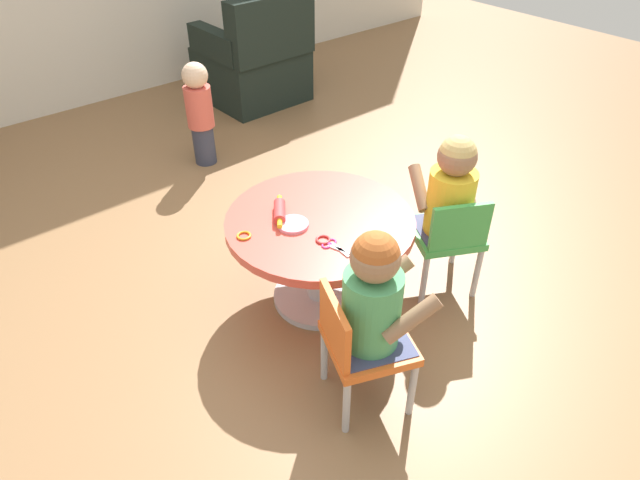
{
  "coord_description": "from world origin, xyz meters",
  "views": [
    {
      "loc": [
        -1.27,
        -1.52,
        1.84
      ],
      "look_at": [
        0.0,
        0.0,
        0.35
      ],
      "focal_mm": 31.54,
      "sensor_mm": 36.0,
      "label": 1
    }
  ],
  "objects_px": {
    "child_chair_right": "(448,236)",
    "rolling_pin": "(280,211)",
    "child_chair_left": "(360,343)",
    "craft_scissors": "(334,246)",
    "seated_child_left": "(374,295)",
    "armchair_dark": "(255,62)",
    "toddler_standing": "(200,111)",
    "seated_child_right": "(451,189)",
    "craft_table": "(320,241)"
  },
  "relations": [
    {
      "from": "craft_table",
      "to": "toddler_standing",
      "type": "distance_m",
      "value": 1.54
    },
    {
      "from": "armchair_dark",
      "to": "toddler_standing",
      "type": "relative_size",
      "value": 1.26
    },
    {
      "from": "child_chair_right",
      "to": "rolling_pin",
      "type": "xyz_separation_m",
      "value": [
        -0.63,
        0.44,
        0.18
      ]
    },
    {
      "from": "seated_child_right",
      "to": "toddler_standing",
      "type": "relative_size",
      "value": 0.76
    },
    {
      "from": "seated_child_left",
      "to": "seated_child_right",
      "type": "height_order",
      "value": "same"
    },
    {
      "from": "rolling_pin",
      "to": "craft_table",
      "type": "bearing_deg",
      "value": -46.27
    },
    {
      "from": "craft_scissors",
      "to": "seated_child_right",
      "type": "bearing_deg",
      "value": -8.08
    },
    {
      "from": "child_chair_left",
      "to": "child_chair_right",
      "type": "bearing_deg",
      "value": 16.38
    },
    {
      "from": "rolling_pin",
      "to": "craft_scissors",
      "type": "relative_size",
      "value": 1.43
    },
    {
      "from": "craft_table",
      "to": "seated_child_right",
      "type": "height_order",
      "value": "seated_child_right"
    },
    {
      "from": "child_chair_left",
      "to": "craft_scissors",
      "type": "bearing_deg",
      "value": 63.64
    },
    {
      "from": "toddler_standing",
      "to": "craft_scissors",
      "type": "height_order",
      "value": "toddler_standing"
    },
    {
      "from": "armchair_dark",
      "to": "rolling_pin",
      "type": "xyz_separation_m",
      "value": [
        -1.25,
        -2.02,
        0.18
      ]
    },
    {
      "from": "craft_table",
      "to": "armchair_dark",
      "type": "relative_size",
      "value": 0.97
    },
    {
      "from": "seated_child_left",
      "to": "child_chair_right",
      "type": "xyz_separation_m",
      "value": [
        0.72,
        0.24,
        -0.23
      ]
    },
    {
      "from": "craft_table",
      "to": "armchair_dark",
      "type": "xyz_separation_m",
      "value": [
        1.13,
        2.15,
        -0.03
      ]
    },
    {
      "from": "armchair_dark",
      "to": "toddler_standing",
      "type": "distance_m",
      "value": 1.07
    },
    {
      "from": "craft_table",
      "to": "craft_scissors",
      "type": "xyz_separation_m",
      "value": [
        -0.09,
        -0.19,
        0.12
      ]
    },
    {
      "from": "rolling_pin",
      "to": "craft_scissors",
      "type": "bearing_deg",
      "value": -83.52
    },
    {
      "from": "craft_table",
      "to": "child_chair_right",
      "type": "relative_size",
      "value": 1.54
    },
    {
      "from": "seated_child_right",
      "to": "armchair_dark",
      "type": "height_order",
      "value": "armchair_dark"
    },
    {
      "from": "child_chair_right",
      "to": "rolling_pin",
      "type": "relative_size",
      "value": 2.7
    },
    {
      "from": "rolling_pin",
      "to": "craft_scissors",
      "type": "height_order",
      "value": "rolling_pin"
    },
    {
      "from": "craft_table",
      "to": "seated_child_right",
      "type": "relative_size",
      "value": 1.62
    },
    {
      "from": "child_chair_right",
      "to": "armchair_dark",
      "type": "bearing_deg",
      "value": 75.72
    },
    {
      "from": "craft_table",
      "to": "seated_child_left",
      "type": "bearing_deg",
      "value": -111.76
    },
    {
      "from": "toddler_standing",
      "to": "armchair_dark",
      "type": "bearing_deg",
      "value": 36.58
    },
    {
      "from": "armchair_dark",
      "to": "seated_child_right",
      "type": "bearing_deg",
      "value": -104.05
    },
    {
      "from": "rolling_pin",
      "to": "child_chair_left",
      "type": "bearing_deg",
      "value": -101.56
    },
    {
      "from": "seated_child_left",
      "to": "armchair_dark",
      "type": "distance_m",
      "value": 3.02
    },
    {
      "from": "armchair_dark",
      "to": "rolling_pin",
      "type": "height_order",
      "value": "armchair_dark"
    },
    {
      "from": "seated_child_right",
      "to": "armchair_dark",
      "type": "relative_size",
      "value": 0.6
    },
    {
      "from": "armchair_dark",
      "to": "craft_scissors",
      "type": "bearing_deg",
      "value": -117.49
    },
    {
      "from": "craft_table",
      "to": "child_chair_right",
      "type": "xyz_separation_m",
      "value": [
        0.5,
        -0.31,
        -0.04
      ]
    },
    {
      "from": "craft_scissors",
      "to": "craft_table",
      "type": "bearing_deg",
      "value": 65.77
    },
    {
      "from": "seated_child_left",
      "to": "child_chair_right",
      "type": "bearing_deg",
      "value": 18.25
    },
    {
      "from": "child_chair_left",
      "to": "toddler_standing",
      "type": "xyz_separation_m",
      "value": [
        0.53,
        2.05,
        0.05
      ]
    },
    {
      "from": "craft_table",
      "to": "toddler_standing",
      "type": "height_order",
      "value": "toddler_standing"
    },
    {
      "from": "craft_table",
      "to": "child_chair_right",
      "type": "bearing_deg",
      "value": -31.62
    },
    {
      "from": "armchair_dark",
      "to": "seated_child_left",
      "type": "bearing_deg",
      "value": -116.59
    },
    {
      "from": "child_chair_left",
      "to": "armchair_dark",
      "type": "xyz_separation_m",
      "value": [
        1.39,
        2.68,
        0.0
      ]
    },
    {
      "from": "child_chair_left",
      "to": "craft_table",
      "type": "bearing_deg",
      "value": 64.39
    },
    {
      "from": "craft_table",
      "to": "craft_scissors",
      "type": "distance_m",
      "value": 0.24
    },
    {
      "from": "craft_scissors",
      "to": "rolling_pin",
      "type": "bearing_deg",
      "value": 96.48
    },
    {
      "from": "seated_child_left",
      "to": "rolling_pin",
      "type": "relative_size",
      "value": 2.57
    },
    {
      "from": "child_chair_right",
      "to": "toddler_standing",
      "type": "bearing_deg",
      "value": 97.22
    },
    {
      "from": "craft_scissors",
      "to": "child_chair_left",
      "type": "bearing_deg",
      "value": -116.36
    },
    {
      "from": "child_chair_left",
      "to": "seated_child_left",
      "type": "height_order",
      "value": "seated_child_left"
    },
    {
      "from": "armchair_dark",
      "to": "craft_scissors",
      "type": "relative_size",
      "value": 6.14
    },
    {
      "from": "child_chair_right",
      "to": "seated_child_right",
      "type": "relative_size",
      "value": 1.05
    }
  ]
}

